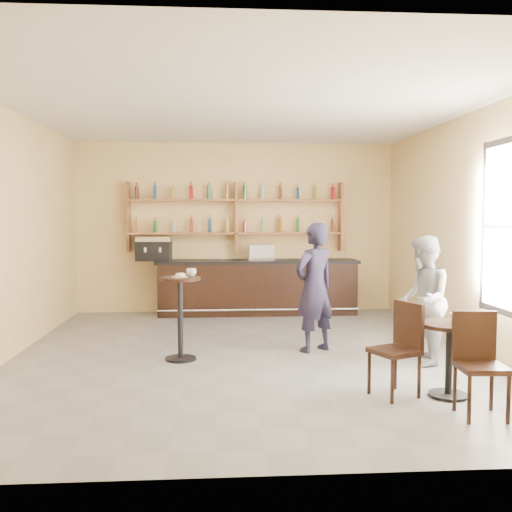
{
  "coord_description": "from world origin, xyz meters",
  "views": [
    {
      "loc": [
        -0.37,
        -7.38,
        1.83
      ],
      "look_at": [
        0.2,
        0.8,
        1.25
      ],
      "focal_mm": 40.0,
      "sensor_mm": 36.0,
      "label": 1
    }
  ],
  "objects": [
    {
      "name": "wall_right",
      "position": [
        3.0,
        0.0,
        1.6
      ],
      "size": [
        0.0,
        7.0,
        7.0
      ],
      "primitive_type": "plane",
      "rotation": [
        1.57,
        0.0,
        -1.57
      ],
      "color": "#EFCB88",
      "rests_on": "floor"
    },
    {
      "name": "floor",
      "position": [
        0.0,
        0.0,
        0.0
      ],
      "size": [
        7.0,
        7.0,
        0.0
      ],
      "primitive_type": "plane",
      "color": "slate",
      "rests_on": "ground"
    },
    {
      "name": "wall_left",
      "position": [
        -3.0,
        0.0,
        1.6
      ],
      "size": [
        0.0,
        7.0,
        7.0
      ],
      "primitive_type": "plane",
      "rotation": [
        1.57,
        0.0,
        1.57
      ],
      "color": "#EFCB88",
      "rests_on": "floor"
    },
    {
      "name": "ceiling",
      "position": [
        0.0,
        0.0,
        3.2
      ],
      "size": [
        7.0,
        7.0,
        0.0
      ],
      "primitive_type": "plane",
      "rotation": [
        3.14,
        0.0,
        0.0
      ],
      "color": "white",
      "rests_on": "wall_back"
    },
    {
      "name": "wall_front",
      "position": [
        0.0,
        -3.5,
        1.6
      ],
      "size": [
        7.0,
        0.0,
        7.0
      ],
      "primitive_type": "plane",
      "rotation": [
        -1.57,
        0.0,
        0.0
      ],
      "color": "#EFCB88",
      "rests_on": "floor"
    },
    {
      "name": "cup_pedestal",
      "position": [
        -0.69,
        -0.09,
        1.11
      ],
      "size": [
        0.16,
        0.16,
        0.1
      ],
      "primitive_type": "imported",
      "rotation": [
        0.0,
        0.0,
        0.31
      ],
      "color": "white",
      "rests_on": "pedestal_table"
    },
    {
      "name": "cup_cafe",
      "position": [
        2.02,
        -1.86,
        0.8
      ],
      "size": [
        0.11,
        0.11,
        0.1
      ],
      "primitive_type": "imported",
      "rotation": [
        0.0,
        0.0,
        0.03
      ],
      "color": "white",
      "rests_on": "cafe_table"
    },
    {
      "name": "pastry_case",
      "position": [
        0.46,
        3.15,
        1.15
      ],
      "size": [
        0.51,
        0.42,
        0.28
      ],
      "primitive_type": null,
      "rotation": [
        0.0,
        0.0,
        0.1
      ],
      "color": "silver",
      "rests_on": "bar_counter"
    },
    {
      "name": "pedestal_table",
      "position": [
        -0.83,
        -0.19,
        0.53
      ],
      "size": [
        0.63,
        0.63,
        1.06
      ],
      "primitive_type": null,
      "rotation": [
        0.0,
        0.0,
        0.27
      ],
      "color": "black",
      "rests_on": "floor"
    },
    {
      "name": "patron_second",
      "position": [
        2.16,
        -0.59,
        0.8
      ],
      "size": [
        0.79,
        0.91,
        1.59
      ],
      "primitive_type": "imported",
      "rotation": [
        0.0,
        0.0,
        -1.84
      ],
      "color": "gray",
      "rests_on": "floor"
    },
    {
      "name": "chair_west",
      "position": [
        1.42,
        -1.81,
        0.48
      ],
      "size": [
        0.54,
        0.54,
        0.95
      ],
      "primitive_type": null,
      "rotation": [
        0.0,
        0.0,
        -1.15
      ],
      "color": "black",
      "rests_on": "floor"
    },
    {
      "name": "liquor_bottles",
      "position": [
        0.0,
        3.37,
        1.98
      ],
      "size": [
        3.68,
        0.1,
        1.0
      ],
      "primitive_type": null,
      "color": "#8C5919",
      "rests_on": "shelf_unit"
    },
    {
      "name": "cafe_table",
      "position": [
        1.97,
        -1.86,
        0.38
      ],
      "size": [
        0.64,
        0.64,
        0.75
      ],
      "primitive_type": null,
      "rotation": [
        0.0,
        0.0,
        0.08
      ],
      "color": "black",
      "rests_on": "floor"
    },
    {
      "name": "chair_south",
      "position": [
        2.02,
        -2.46,
        0.47
      ],
      "size": [
        0.43,
        0.43,
        0.95
      ],
      "primitive_type": null,
      "rotation": [
        0.0,
        0.0,
        -0.05
      ],
      "color": "black",
      "rests_on": "floor"
    },
    {
      "name": "shelf_unit",
      "position": [
        0.0,
        3.37,
        1.81
      ],
      "size": [
        4.0,
        0.26,
        1.4
      ],
      "primitive_type": null,
      "color": "brown",
      "rests_on": "wall_back"
    },
    {
      "name": "bar_counter",
      "position": [
        0.39,
        3.15,
        0.5
      ],
      "size": [
        3.72,
        0.73,
        1.01
      ],
      "primitive_type": null,
      "color": "black",
      "rests_on": "floor"
    },
    {
      "name": "donut",
      "position": [
        -0.82,
        -0.2,
        1.09
      ],
      "size": [
        0.17,
        0.17,
        0.05
      ],
      "primitive_type": "torus",
      "rotation": [
        0.0,
        0.0,
        0.43
      ],
      "color": "#DF9151",
      "rests_on": "napkin"
    },
    {
      "name": "man_main",
      "position": [
        0.94,
        0.16,
        0.87
      ],
      "size": [
        0.76,
        0.69,
        1.74
      ],
      "primitive_type": "imported",
      "rotation": [
        0.0,
        0.0,
        3.7
      ],
      "color": "black",
      "rests_on": "floor"
    },
    {
      "name": "wall_back",
      "position": [
        0.0,
        3.5,
        1.6
      ],
      "size": [
        7.0,
        0.0,
        7.0
      ],
      "primitive_type": "plane",
      "rotation": [
        1.57,
        0.0,
        0.0
      ],
      "color": "#EFCB88",
      "rests_on": "floor"
    },
    {
      "name": "napkin",
      "position": [
        -0.83,
        -0.19,
        1.06
      ],
      "size": [
        0.23,
        0.23,
        0.0
      ],
      "primitive_type": "cube",
      "rotation": [
        0.0,
        0.0,
        0.57
      ],
      "color": "white",
      "rests_on": "pedestal_table"
    },
    {
      "name": "espresso_machine",
      "position": [
        -1.51,
        3.15,
        1.23
      ],
      "size": [
        0.64,
        0.43,
        0.44
      ],
      "primitive_type": null,
      "rotation": [
        0.0,
        0.0,
        -0.06
      ],
      "color": "black",
      "rests_on": "bar_counter"
    }
  ]
}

